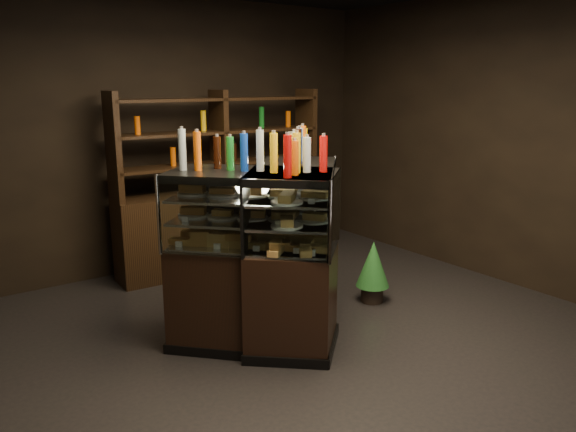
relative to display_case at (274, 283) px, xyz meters
name	(u,v)px	position (x,y,z in m)	size (l,w,h in m)	color
ground	(312,336)	(0.26, -0.17, -0.48)	(5.00, 5.00, 0.00)	black
room_shell	(315,101)	(0.26, -0.17, 1.46)	(5.02, 5.02, 3.01)	black
display_case	(274,283)	(0.00, 0.00, 0.00)	(1.77, 1.42, 1.43)	black
food_display	(274,212)	(0.00, 0.00, 0.60)	(1.36, 1.00, 0.44)	#AF793F
bottles_top	(273,151)	(0.00, 0.00, 1.09)	(1.18, 0.86, 0.30)	yellow
potted_conifer	(373,263)	(1.21, 0.08, -0.09)	(0.32, 0.32, 0.69)	black
back_shelving	(221,215)	(0.57, 1.88, 0.13)	(2.41, 0.54, 2.00)	black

